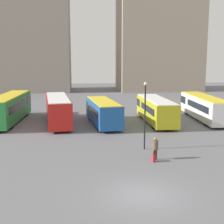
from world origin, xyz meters
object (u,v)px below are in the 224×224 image
suitcase (153,158)px  bus_1 (58,109)px  bus_2 (103,112)px  lamp_post_1 (145,110)px  traveler (155,146)px  bus_3 (156,109)px  bus_4 (204,107)px  bus_0 (10,107)px

suitcase → bus_1: bearing=24.7°
bus_1 → bus_2: size_ratio=1.17×
bus_2 → lamp_post_1: size_ratio=1.70×
traveler → bus_1: bearing=26.2°
traveler → suitcase: traveler is taller
bus_2 → lamp_post_1: lamp_post_1 is taller
bus_3 → bus_4: 6.51m
bus_3 → bus_4: size_ratio=0.86×
traveler → lamp_post_1: lamp_post_1 is taller
bus_2 → bus_4: 12.78m
bus_4 → suitcase: (-9.91, -15.34, -1.28)m
bus_4 → traveler: 17.76m
bus_3 → lamp_post_1: size_ratio=1.87×
traveler → suitcase: size_ratio=2.09×
lamp_post_1 → bus_0: bearing=136.7°
traveler → bus_0: bearing=38.1°
bus_3 → lamp_post_1: bearing=161.1°
traveler → lamp_post_1: size_ratio=0.31×
bus_4 → bus_0: bearing=90.7°
bus_4 → lamp_post_1: bearing=143.0°
bus_1 → bus_3: (11.42, -0.63, -0.14)m
bus_2 → suitcase: size_ratio=11.57×
bus_4 → traveler: (-9.69, -14.87, -0.55)m
traveler → bus_2: bearing=9.3°
traveler → bus_4: bearing=-36.7°
bus_3 → lamp_post_1: 11.49m
bus_0 → bus_4: bus_0 is taller
bus_2 → lamp_post_1: (2.71, -10.19, 1.79)m
bus_0 → bus_4: size_ratio=1.02×
bus_2 → bus_3: size_ratio=0.91×
bus_1 → traveler: bearing=-157.1°
bus_0 → bus_3: bearing=-94.1°
bus_1 → suitcase: 16.70m
bus_2 → suitcase: bus_2 is taller
traveler → bus_3: bearing=-17.3°
bus_0 → suitcase: size_ratio=14.94×
bus_3 → suitcase: (-3.53, -14.03, -1.26)m
bus_0 → lamp_post_1: 18.74m
bus_1 → traveler: 16.36m
bus_2 → bus_4: bearing=-88.7°
bus_4 → lamp_post_1: lamp_post_1 is taller
bus_1 → lamp_post_1: 13.96m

